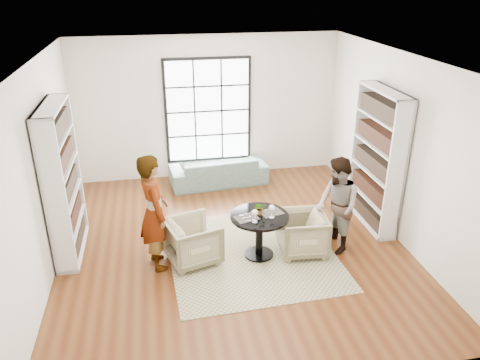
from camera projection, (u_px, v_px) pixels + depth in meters
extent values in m
plane|color=#5D3316|center=(233.00, 244.00, 7.74)|extent=(6.00, 6.00, 0.00)
plane|color=silver|center=(208.00, 108.00, 9.82)|extent=(5.50, 0.00, 5.50)
plane|color=silver|center=(42.00, 173.00, 6.67)|extent=(0.00, 6.00, 6.00)
plane|color=silver|center=(399.00, 148.00, 7.60)|extent=(0.00, 6.00, 6.00)
plane|color=silver|center=(286.00, 273.00, 4.44)|extent=(5.50, 0.00, 5.50)
plane|color=white|center=(231.00, 59.00, 6.52)|extent=(6.00, 6.00, 0.00)
cube|color=black|center=(208.00, 111.00, 9.83)|extent=(1.82, 0.06, 2.22)
cube|color=white|center=(208.00, 111.00, 9.79)|extent=(1.70, 0.02, 2.10)
cube|color=tan|center=(252.00, 255.00, 7.42)|extent=(2.68, 2.68, 0.01)
cylinder|color=black|center=(259.00, 254.00, 7.41)|extent=(0.46, 0.46, 0.04)
cylinder|color=black|center=(259.00, 236.00, 7.28)|extent=(0.12, 0.12, 0.64)
cylinder|color=black|center=(260.00, 217.00, 7.14)|extent=(0.90, 0.90, 0.04)
imported|color=gray|center=(218.00, 170.00, 9.84)|extent=(2.07, 0.97, 0.59)
imported|color=tan|center=(193.00, 241.00, 7.15)|extent=(0.94, 0.93, 0.69)
imported|color=tan|center=(302.00, 233.00, 7.39)|extent=(0.79, 0.77, 0.67)
imported|color=gray|center=(154.00, 212.00, 6.84)|extent=(0.57, 0.74, 1.80)
imported|color=gray|center=(337.00, 206.00, 7.30)|extent=(0.64, 0.80, 1.56)
cube|color=#272422|center=(247.00, 218.00, 7.05)|extent=(0.40, 0.34, 0.01)
cube|color=#272422|center=(271.00, 213.00, 7.20)|extent=(0.40, 0.34, 0.01)
cylinder|color=silver|center=(255.00, 222.00, 6.94)|extent=(0.08, 0.08, 0.01)
cylinder|color=silver|center=(255.00, 218.00, 6.91)|extent=(0.01, 0.01, 0.12)
sphere|color=maroon|center=(255.00, 213.00, 6.88)|extent=(0.09, 0.09, 0.09)
ellipsoid|color=white|center=(255.00, 213.00, 6.88)|extent=(0.09, 0.09, 0.10)
cylinder|color=silver|center=(272.00, 217.00, 7.06)|extent=(0.08, 0.08, 0.01)
cylinder|color=silver|center=(272.00, 214.00, 7.04)|extent=(0.01, 0.01, 0.12)
sphere|color=maroon|center=(272.00, 208.00, 7.00)|extent=(0.09, 0.09, 0.09)
ellipsoid|color=white|center=(272.00, 208.00, 7.00)|extent=(0.10, 0.10, 0.11)
imported|color=gray|center=(260.00, 208.00, 7.13)|extent=(0.18, 0.15, 0.20)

